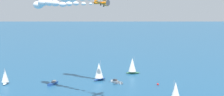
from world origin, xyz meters
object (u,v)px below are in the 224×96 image
at_px(biplane_wingman, 102,2).
at_px(sailboat_outer_ring_f, 5,77).
at_px(sailboat_near_centre, 175,92).
at_px(motorboat_mid_cluster, 117,82).
at_px(motorboat_outer_ring_c, 52,83).
at_px(marker_buoy, 158,84).
at_px(sailboat_inshore, 132,66).
at_px(sailboat_outer_ring_a, 99,71).

bearing_deg(biplane_wingman, sailboat_outer_ring_f, -75.58).
distance_m(sailboat_near_centre, sailboat_outer_ring_f, 87.53).
relative_size(motorboat_mid_cluster, biplane_wingman, 1.01).
distance_m(motorboat_outer_ring_c, marker_buoy, 54.33).
relative_size(sailboat_near_centre, sailboat_inshore, 0.88).
bearing_deg(sailboat_outer_ring_a, motorboat_outer_ring_c, -16.12).
bearing_deg(marker_buoy, sailboat_inshore, -106.00).
distance_m(motorboat_mid_cluster, sailboat_outer_ring_a, 12.25).
height_order(sailboat_inshore, sailboat_outer_ring_a, sailboat_outer_ring_a).
bearing_deg(motorboat_mid_cluster, biplane_wingman, 42.76).
relative_size(sailboat_inshore, motorboat_outer_ring_c, 1.40).
bearing_deg(sailboat_outer_ring_f, motorboat_mid_cluster, 143.80).
relative_size(sailboat_outer_ring_f, marker_buoy, 4.14).
bearing_deg(sailboat_outer_ring_a, marker_buoy, 122.79).
bearing_deg(sailboat_inshore, marker_buoy, 74.00).
distance_m(sailboat_outer_ring_f, marker_buoy, 79.22).
bearing_deg(sailboat_inshore, sailboat_near_centre, 65.91).
height_order(sailboat_inshore, motorboat_outer_ring_c, sailboat_inshore).
relative_size(sailboat_outer_ring_a, marker_buoy, 5.24).
xyz_separation_m(sailboat_near_centre, motorboat_outer_ring_c, (26.78, -58.38, -3.74)).
bearing_deg(motorboat_outer_ring_c, motorboat_mid_cluster, 147.78).
relative_size(sailboat_near_centre, sailboat_outer_ring_a, 0.87).
height_order(sailboat_near_centre, motorboat_outer_ring_c, sailboat_near_centre).
distance_m(sailboat_near_centre, marker_buoy, 28.81).
height_order(sailboat_inshore, sailboat_outer_ring_f, sailboat_inshore).
height_order(sailboat_outer_ring_f, marker_buoy, sailboat_outer_ring_f).
bearing_deg(motorboat_outer_ring_c, sailboat_inshore, 173.41).
bearing_deg(sailboat_outer_ring_a, sailboat_inshore, -177.11).
distance_m(motorboat_mid_cluster, motorboat_outer_ring_c, 33.54).
distance_m(sailboat_near_centre, motorboat_mid_cluster, 40.71).
bearing_deg(biplane_wingman, motorboat_outer_ring_c, -92.98).
relative_size(motorboat_mid_cluster, sailboat_outer_ring_a, 0.69).
bearing_deg(sailboat_outer_ring_a, sailboat_near_centre, 92.46).
distance_m(sailboat_outer_ring_a, sailboat_outer_ring_f, 49.19).
height_order(sailboat_near_centre, biplane_wingman, biplane_wingman).
height_order(sailboat_near_centre, marker_buoy, sailboat_near_centre).
xyz_separation_m(sailboat_outer_ring_a, sailboat_outer_ring_f, (43.16, -23.58, -1.05)).
xyz_separation_m(motorboat_mid_cluster, marker_buoy, (-13.74, 16.44, -0.20)).
bearing_deg(sailboat_near_centre, sailboat_outer_ring_a, -87.54).
distance_m(sailboat_near_centre, sailboat_outer_ring_a, 51.33).
distance_m(motorboat_mid_cluster, marker_buoy, 21.43).
bearing_deg(sailboat_near_centre, sailboat_outer_ring_f, -58.79).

